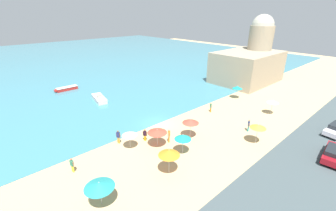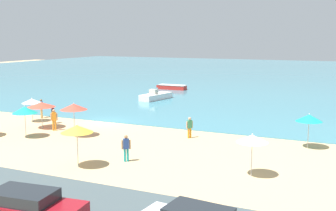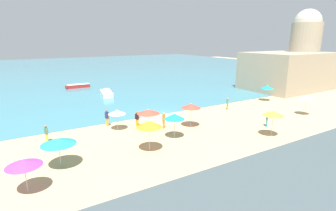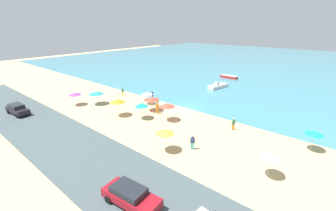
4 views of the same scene
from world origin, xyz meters
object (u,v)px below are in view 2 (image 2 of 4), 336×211
at_px(beach_umbrella_9, 32,101).
at_px(skiff_nearshore, 156,96).
at_px(beach_umbrella_2, 77,129).
at_px(beach_umbrella_0, 25,110).
at_px(bather_4, 126,147).
at_px(beach_umbrella_1, 252,138).
at_px(bather_3, 54,119).
at_px(parked_car_0, 27,207).
at_px(beach_umbrella_7, 74,107).
at_px(skiff_offshore, 172,87).
at_px(beach_umbrella_5, 41,105).
at_px(beach_umbrella_6, 309,118).
at_px(bather_2, 41,107).
at_px(bather_0, 190,126).
at_px(bather_5, 53,114).

bearing_deg(beach_umbrella_9, skiff_nearshore, 75.50).
bearing_deg(beach_umbrella_2, beach_umbrella_9, 141.87).
distance_m(beach_umbrella_0, bather_4, 10.54).
xyz_separation_m(beach_umbrella_9, skiff_nearshore, (4.30, 16.64, -1.44)).
relative_size(beach_umbrella_1, bather_4, 1.44).
distance_m(bather_3, parked_car_0, 18.11).
height_order(beach_umbrella_7, skiff_nearshore, beach_umbrella_7).
height_order(skiff_nearshore, skiff_offshore, skiff_nearshore).
xyz_separation_m(beach_umbrella_5, beach_umbrella_6, (21.13, 2.55, 0.12)).
height_order(beach_umbrella_1, beach_umbrella_6, beach_umbrella_6).
bearing_deg(beach_umbrella_2, skiff_nearshore, 106.43).
bearing_deg(bather_3, beach_umbrella_2, -43.15).
distance_m(beach_umbrella_9, skiff_nearshore, 17.24).
relative_size(bather_2, bather_3, 1.01).
xyz_separation_m(beach_umbrella_2, skiff_offshore, (-9.97, 35.92, -1.91)).
relative_size(bather_3, bather_4, 1.05).
bearing_deg(bather_0, beach_umbrella_0, -156.57).
relative_size(beach_umbrella_2, bather_4, 1.54).
bearing_deg(beach_umbrella_0, beach_umbrella_1, -5.95).
distance_m(beach_umbrella_6, bather_0, 8.63).
height_order(bather_3, bather_5, bather_3).
relative_size(bather_2, skiff_offshore, 0.40).
bearing_deg(beach_umbrella_5, bather_4, -25.61).
bearing_deg(bather_2, beach_umbrella_6, -2.42).
distance_m(beach_umbrella_5, beach_umbrella_7, 4.53).
bearing_deg(beach_umbrella_5, bather_0, 8.47).
bearing_deg(beach_umbrella_5, beach_umbrella_6, 6.87).
relative_size(beach_umbrella_2, parked_car_0, 0.55).
distance_m(beach_umbrella_9, bather_3, 4.83).
height_order(beach_umbrella_5, bather_0, beach_umbrella_5).
bearing_deg(bather_2, bather_3, -39.47).
height_order(beach_umbrella_2, bather_4, beach_umbrella_2).
distance_m(beach_umbrella_0, parked_car_0, 16.32).
bearing_deg(beach_umbrella_5, beach_umbrella_0, -70.14).
distance_m(beach_umbrella_2, bather_5, 13.68).
distance_m(beach_umbrella_2, beach_umbrella_9, 15.23).
height_order(bather_2, bather_3, bather_2).
relative_size(bather_3, skiff_nearshore, 0.33).
relative_size(beach_umbrella_1, skiff_nearshore, 0.45).
xyz_separation_m(beach_umbrella_7, bather_2, (-7.50, 4.87, -1.31)).
height_order(beach_umbrella_5, skiff_offshore, beach_umbrella_5).
bearing_deg(bather_4, bather_2, 148.17).
bearing_deg(beach_umbrella_0, skiff_offshore, 93.23).
xyz_separation_m(beach_umbrella_1, bather_0, (-6.39, 6.85, -1.23)).
bearing_deg(beach_umbrella_2, beach_umbrella_0, 151.28).
bearing_deg(bather_5, bather_3, -48.58).
height_order(beach_umbrella_1, bather_5, beach_umbrella_1).
bearing_deg(skiff_nearshore, bather_3, -90.22).
bearing_deg(beach_umbrella_1, bather_3, 165.10).
height_order(bather_3, skiff_nearshore, bather_3).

